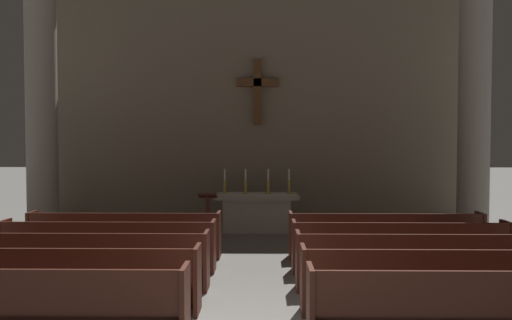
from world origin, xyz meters
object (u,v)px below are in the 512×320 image
(pew_right_row_5, at_px, (385,235))
(candlestick_inner_left, at_px, (245,186))
(pew_left_row_3, at_px, (87,260))
(column_right_second, at_px, (474,114))
(pew_left_row_2, at_px, (60,279))
(column_left_second, at_px, (42,115))
(pew_left_row_1, at_px, (22,305))
(lectern, at_px, (208,218))
(pew_right_row_2, at_px, (443,281))
(candlestick_outer_right, at_px, (289,186))
(pew_right_row_4, at_px, (400,247))
(candlestick_outer_left, at_px, (225,186))
(pew_right_row_3, at_px, (419,261))
(candlestick_inner_right, at_px, (268,186))
(pew_left_row_5, at_px, (125,235))
(pew_left_row_4, at_px, (108,246))
(pew_right_row_1, at_px, (476,307))
(altar, at_px, (257,211))

(pew_right_row_5, relative_size, candlestick_inner_left, 6.00)
(pew_left_row_3, xyz_separation_m, column_right_second, (8.09, 4.70, 2.59))
(pew_left_row_2, relative_size, column_left_second, 0.62)
(pew_left_row_1, xyz_separation_m, pew_left_row_2, (0.00, 1.14, 0.00))
(pew_left_row_2, relative_size, pew_left_row_3, 1.00)
(column_right_second, height_order, lectern, column_right_second)
(pew_right_row_2, relative_size, candlestick_outer_right, 6.00)
(pew_right_row_5, bearing_deg, pew_left_row_2, -147.37)
(pew_right_row_4, relative_size, pew_right_row_5, 1.00)
(pew_left_row_1, distance_m, pew_left_row_2, 1.14)
(pew_left_row_2, bearing_deg, candlestick_outer_left, 74.35)
(pew_left_row_2, xyz_separation_m, pew_right_row_3, (5.36, 1.14, 0.00))
(candlestick_inner_right, bearing_deg, column_right_second, -7.71)
(pew_right_row_4, height_order, column_left_second, column_left_second)
(pew_left_row_1, relative_size, pew_left_row_3, 1.00)
(column_right_second, xyz_separation_m, candlestick_outer_right, (-4.56, 0.69, -1.85))
(pew_left_row_5, distance_m, candlestick_outer_left, 3.67)
(pew_left_row_1, bearing_deg, candlestick_inner_left, 72.77)
(pew_right_row_2, bearing_deg, pew_left_row_3, 167.95)
(pew_right_row_3, xyz_separation_m, column_left_second, (-8.09, 4.70, 2.59))
(pew_right_row_3, bearing_deg, column_right_second, 59.85)
(pew_right_row_4, bearing_deg, candlestick_outer_left, 129.76)
(pew_left_row_4, bearing_deg, candlestick_outer_right, 50.24)
(pew_right_row_2, bearing_deg, pew_right_row_3, 90.00)
(pew_right_row_1, bearing_deg, pew_right_row_2, 90.00)
(column_left_second, bearing_deg, pew_right_row_1, -40.81)
(pew_left_row_5, distance_m, lectern, 2.43)
(pew_left_row_2, bearing_deg, altar, 67.69)
(pew_right_row_4, bearing_deg, pew_right_row_1, -90.00)
(pew_left_row_3, bearing_deg, candlestick_inner_right, 61.05)
(lectern, bearing_deg, candlestick_inner_right, 39.21)
(pew_right_row_4, relative_size, altar, 1.79)
(column_left_second, height_order, candlestick_outer_left, column_left_second)
(pew_right_row_2, height_order, candlestick_outer_left, candlestick_outer_left)
(pew_left_row_4, relative_size, column_right_second, 0.62)
(pew_right_row_5, distance_m, lectern, 4.29)
(pew_right_row_3, relative_size, candlestick_outer_right, 6.00)
(pew_right_row_3, bearing_deg, altar, 116.45)
(column_right_second, xyz_separation_m, candlestick_inner_left, (-5.71, 0.69, -1.85))
(pew_right_row_2, relative_size, candlestick_inner_right, 6.00)
(altar, height_order, candlestick_inner_right, candlestick_inner_right)
(pew_right_row_2, xyz_separation_m, column_right_second, (2.73, 5.84, 2.59))
(altar, bearing_deg, candlestick_inner_right, -0.00)
(pew_left_row_1, bearing_deg, pew_right_row_1, 0.00)
(candlestick_inner_left, relative_size, lectern, 0.57)
(pew_right_row_2, bearing_deg, pew_left_row_2, 180.00)
(pew_left_row_4, height_order, pew_right_row_1, same)
(pew_right_row_2, bearing_deg, altar, 112.31)
(column_right_second, bearing_deg, pew_right_row_4, -127.52)
(candlestick_outer_right, bearing_deg, candlestick_outer_left, 180.00)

